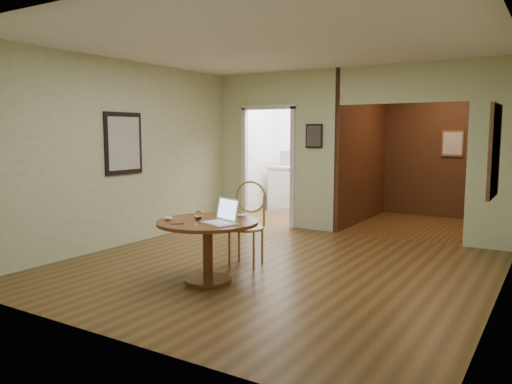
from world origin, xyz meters
The scene contains 11 objects.
floor centered at (0.00, 0.00, 0.00)m, with size 5.00×5.00×0.00m, color #453013.
room_shell centered at (-0.47, 3.10, 1.29)m, with size 5.20×7.50×5.00m.
dining_table centered at (-0.30, -0.88, 0.52)m, with size 1.11×1.11×0.70m.
chair centered at (-0.33, 0.00, 0.59)m, with size 0.53×0.53×1.05m.
open_laptop centered at (-0.07, -0.91, 0.76)m, with size 0.43×0.43×0.26m.
closed_laptop centered at (-0.20, -0.55, 0.71)m, with size 0.34×0.22×0.03m, color silver.
mouse centered at (-0.68, -1.09, 0.72)m, with size 0.11×0.06×0.05m, color white.
wine_glass centered at (-0.41, -0.89, 0.75)m, with size 0.09×0.09×0.10m, color white, non-canonical shape.
pen centered at (-0.44, -1.21, 0.70)m, with size 0.01×0.01×0.14m, color navy.
kitchen_cabinet centered at (-1.35, 4.20, 0.47)m, with size 2.06×0.60×0.94m.
grocery_bag centered at (-0.68, 4.20, 1.10)m, with size 0.31×0.27×0.31m, color tan.
Camera 1 is at (2.99, -5.18, 1.66)m, focal length 35.00 mm.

